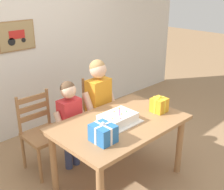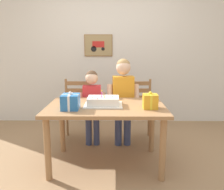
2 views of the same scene
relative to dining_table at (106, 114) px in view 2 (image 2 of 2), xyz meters
The scene contains 10 objects.
ground_plane 0.64m from the dining_table, ahead, with size 20.00×20.00×0.00m, color #997551.
back_wall 1.89m from the dining_table, 90.02° to the left, with size 6.40×0.11×2.60m.
dining_table is the anchor object (origin of this frame).
birthday_cake 0.15m from the dining_table, behind, with size 0.44×0.34×0.19m.
gift_box_red_large 0.46m from the dining_table, 156.88° to the right, with size 0.19×0.22×0.20m.
gift_box_beside_cake 0.54m from the dining_table, 14.04° to the right, with size 0.16×0.16×0.20m.
chair_left 0.94m from the dining_table, 120.13° to the left, with size 0.42×0.42×0.92m.
chair_right 0.94m from the dining_table, 59.88° to the left, with size 0.43×0.43×0.92m.
child_older 0.64m from the dining_table, 69.09° to the left, with size 0.46×0.27×1.25m.
child_younger 0.62m from the dining_table, 110.40° to the left, with size 0.40×0.23×1.09m.
Camera 2 is at (0.09, -2.72, 1.42)m, focal length 38.45 mm.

